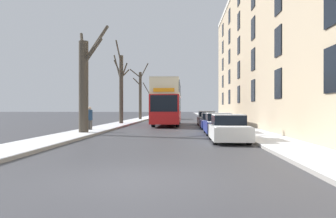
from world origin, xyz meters
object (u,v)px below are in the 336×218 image
at_px(bare_tree_left_0, 84,81).
at_px(parked_car_2, 211,121).
at_px(parked_car_3, 207,119).
at_px(pedestrian_left_sidewalk, 90,118).
at_px(bare_tree_left_2, 140,94).
at_px(parked_car_0, 228,129).
at_px(double_decker_bus, 167,101).
at_px(bare_tree_left_3, 151,102).
at_px(oncoming_van, 163,111).
at_px(parked_car_1, 218,124).
at_px(bare_tree_left_1, 121,86).

relative_size(bare_tree_left_0, parked_car_2, 1.73).
relative_size(parked_car_3, pedestrian_left_sidewalk, 2.46).
distance_m(parked_car_3, pedestrian_left_sidewalk, 13.77).
distance_m(parked_car_2, pedestrian_left_sidewalk, 10.00).
xyz_separation_m(bare_tree_left_2, parked_car_0, (8.78, -30.93, -3.18)).
distance_m(parked_car_0, pedestrian_left_sidewalk, 11.32).
distance_m(double_decker_bus, parked_car_3, 4.45).
bearing_deg(pedestrian_left_sidewalk, bare_tree_left_0, -76.78).
xyz_separation_m(bare_tree_left_0, double_decker_bus, (4.77, 11.94, -1.02)).
bearing_deg(bare_tree_left_3, double_decker_bus, -80.98).
relative_size(double_decker_bus, pedestrian_left_sidewalk, 5.97).
xyz_separation_m(parked_car_2, parked_car_3, (0.00, 6.20, 0.04)).
xyz_separation_m(double_decker_bus, parked_car_3, (3.99, 0.72, -1.83)).
relative_size(parked_car_0, oncoming_van, 0.76).
relative_size(bare_tree_left_3, double_decker_bus, 0.61).
relative_size(double_decker_bus, oncoming_van, 2.09).
height_order(parked_car_0, parked_car_1, parked_car_1).
relative_size(parked_car_1, parked_car_3, 1.00).
bearing_deg(parked_car_0, bare_tree_left_3, 100.71).
bearing_deg(oncoming_van, parked_car_3, -73.12).
bearing_deg(parked_car_3, double_decker_bus, -169.82).
bearing_deg(parked_car_2, pedestrian_left_sidewalk, -155.60).
distance_m(bare_tree_left_1, parked_car_2, 11.50).
bearing_deg(bare_tree_left_1, bare_tree_left_3, 89.50).
distance_m(bare_tree_left_2, pedestrian_left_sidewalk, 24.36).
xyz_separation_m(bare_tree_left_0, bare_tree_left_2, (-0.02, 26.52, 0.32)).
bearing_deg(bare_tree_left_3, parked_car_1, -77.98).
bearing_deg(double_decker_bus, bare_tree_left_2, 108.18).
height_order(bare_tree_left_1, pedestrian_left_sidewalk, bare_tree_left_1).
height_order(bare_tree_left_0, pedestrian_left_sidewalk, bare_tree_left_0).
xyz_separation_m(bare_tree_left_0, parked_car_3, (8.76, 12.65, -2.85)).
xyz_separation_m(parked_car_0, parked_car_3, (-0.00, 17.06, 0.01)).
bearing_deg(double_decker_bus, parked_car_3, 10.18).
bearing_deg(double_decker_bus, oncoming_van, 95.14).
bearing_deg(parked_car_2, parked_car_3, 90.00).
xyz_separation_m(parked_car_2, pedestrian_left_sidewalk, (-9.10, -4.13, 0.39)).
height_order(parked_car_2, pedestrian_left_sidewalk, pedestrian_left_sidewalk).
relative_size(bare_tree_left_1, bare_tree_left_2, 1.04).
relative_size(parked_car_1, parked_car_2, 1.04).
height_order(double_decker_bus, oncoming_van, double_decker_bus).
relative_size(bare_tree_left_0, bare_tree_left_3, 1.12).
relative_size(bare_tree_left_0, bare_tree_left_1, 0.89).
height_order(bare_tree_left_1, parked_car_2, bare_tree_left_1).
distance_m(parked_car_0, parked_car_2, 10.86).
bearing_deg(bare_tree_left_0, parked_car_0, -26.71).
xyz_separation_m(bare_tree_left_1, parked_car_3, (8.90, -0.22, -3.39)).
bearing_deg(oncoming_van, bare_tree_left_1, -99.52).
relative_size(bare_tree_left_0, parked_car_0, 1.87).
bearing_deg(parked_car_3, parked_car_0, -90.00).
bearing_deg(bare_tree_left_0, bare_tree_left_2, 90.04).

